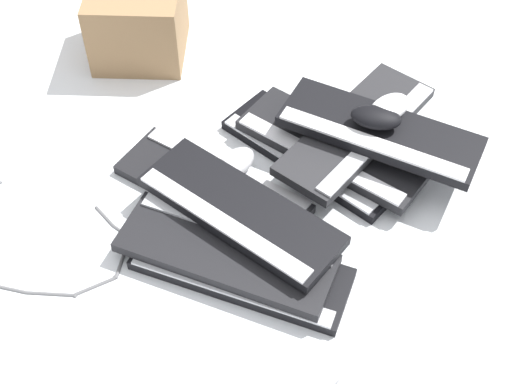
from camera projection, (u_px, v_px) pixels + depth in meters
name	position (u px, v px, depth m)	size (l,w,h in m)	color
ground_plane	(244.00, 214.00, 1.54)	(3.20, 3.20, 0.00)	silver
keyboard_0	(312.00, 153.00, 1.64)	(0.27, 0.46, 0.03)	black
keyboard_1	(213.00, 188.00, 1.57)	(0.32, 0.46, 0.03)	black
keyboard_2	(241.00, 270.00, 1.44)	(0.39, 0.44, 0.03)	black
keyboard_3	(332.00, 147.00, 1.61)	(0.30, 0.46, 0.03)	black
keyboard_4	(227.00, 252.00, 1.43)	(0.38, 0.44, 0.03)	black
keyboard_5	(357.00, 130.00, 1.61)	(0.46, 0.29, 0.03)	#232326
keyboard_6	(240.00, 211.00, 1.46)	(0.29, 0.46, 0.03)	black
keyboard_7	(379.00, 132.00, 1.56)	(0.36, 0.45, 0.03)	black
mouse_0	(389.00, 108.00, 1.56)	(0.11, 0.07, 0.04)	silver
mouse_2	(235.00, 163.00, 1.57)	(0.11, 0.07, 0.04)	#B7B7BC
mouse_3	(376.00, 117.00, 1.54)	(0.11, 0.07, 0.04)	black
mouse_4	(193.00, 198.00, 1.51)	(0.11, 0.07, 0.04)	silver
cable_0	(27.00, 248.00, 1.48)	(0.35, 0.38, 0.01)	#59595B
cardboard_box	(138.00, 21.00, 1.82)	(0.23, 0.23, 0.20)	olive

